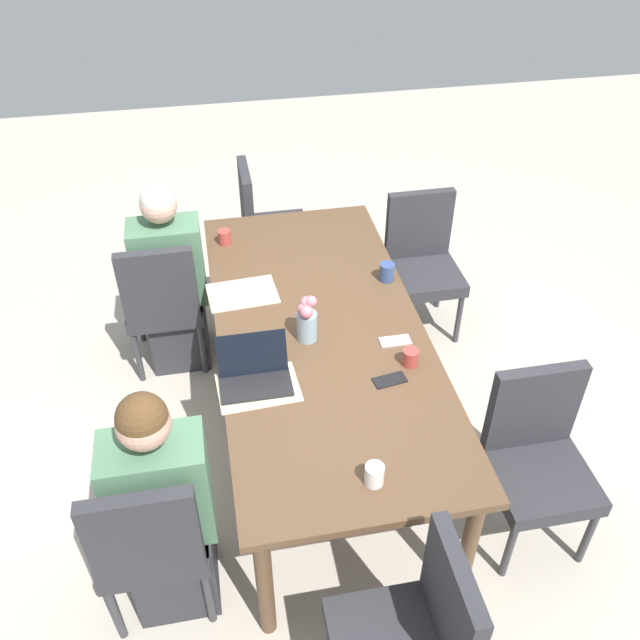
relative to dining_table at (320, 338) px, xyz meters
The scene contains 20 objects.
ground_plane 0.67m from the dining_table, ahead, with size 10.00×10.00×0.00m, color #B2A899.
dining_table is the anchor object (origin of this frame).
chair_near_left_near 1.08m from the dining_table, 131.84° to the right, with size 0.44×0.44×0.90m.
person_near_left_near 1.09m from the dining_table, 136.93° to the right, with size 0.36×0.40×1.19m.
chair_near_left_mid 1.24m from the dining_table, 44.19° to the right, with size 0.44×0.44×0.90m.
person_near_left_mid 1.14m from the dining_table, 44.65° to the right, with size 0.36×0.40×1.19m.
chair_far_left_far 1.15m from the dining_table, 48.18° to the left, with size 0.44×0.44×0.90m.
chair_head_left_right_near 1.49m from the dining_table, behind, with size 0.44×0.44×0.90m.
chair_far_right_mid 1.19m from the dining_table, 136.15° to the left, with size 0.44×0.44×0.90m.
chair_head_right_right_far 1.46m from the dining_table, ahead, with size 0.44×0.44×0.90m.
flower_vase 0.21m from the dining_table, 48.38° to the right, with size 0.11×0.10×0.25m.
placemat_near_left_near 0.50m from the dining_table, 135.41° to the right, with size 0.36×0.26×0.00m, color beige.
placemat_near_left_mid 0.51m from the dining_table, 44.00° to the right, with size 0.36×0.26×0.00m, color beige.
laptop_near_left_mid 0.49m from the dining_table, 48.91° to the right, with size 0.22×0.32×0.21m.
coffee_mug_near_left 0.97m from the dining_table, 155.30° to the right, with size 0.08×0.08×0.08m, color #AD3D38.
coffee_mug_near_right 0.97m from the dining_table, ahead, with size 0.08×0.08×0.09m, color white.
coffee_mug_centre_left 0.51m from the dining_table, 46.94° to the left, with size 0.07×0.07×0.08m, color #AD3D38.
coffee_mug_centre_right 0.56m from the dining_table, 128.17° to the left, with size 0.08×0.08×0.10m, color #33477A.
phone_black 0.50m from the dining_table, 29.24° to the left, with size 0.15×0.07×0.01m, color black.
phone_silver 0.38m from the dining_table, 63.26° to the left, with size 0.15×0.07×0.01m, color silver.
Camera 1 is at (2.53, -0.48, 2.87)m, focal length 37.92 mm.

